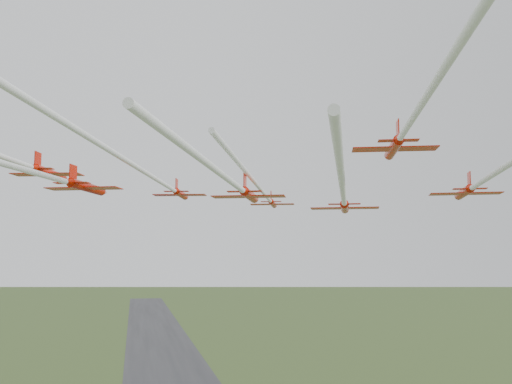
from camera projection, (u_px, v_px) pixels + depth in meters
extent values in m
cube|color=#2E2E30|center=(165.00, 362.00, 270.07)|extent=(38.00, 900.00, 0.04)
cylinder|color=red|center=(273.00, 204.00, 104.25)|extent=(3.34, 7.57, 0.99)
cone|color=red|center=(275.00, 206.00, 108.83)|extent=(1.45, 1.85, 0.99)
cone|color=red|center=(271.00, 201.00, 99.94)|extent=(1.19, 1.31, 0.90)
ellipsoid|color=black|center=(273.00, 203.00, 106.07)|extent=(0.63, 0.93, 0.29)
cube|color=red|center=(272.00, 204.00, 103.51)|extent=(8.25, 4.71, 0.09)
cube|color=red|center=(271.00, 202.00, 100.79)|extent=(3.76, 2.16, 0.07)
cube|color=red|center=(271.00, 196.00, 101.08)|extent=(0.59, 1.57, 1.80)
cylinder|color=silver|center=(252.00, 179.00, 72.12)|extent=(17.90, 52.73, 0.54)
cylinder|color=red|center=(181.00, 194.00, 90.57)|extent=(3.06, 8.00, 1.04)
cone|color=red|center=(186.00, 197.00, 95.38)|extent=(1.44, 1.90, 1.04)
cone|color=red|center=(175.00, 191.00, 86.05)|extent=(1.20, 1.33, 0.94)
ellipsoid|color=black|center=(183.00, 193.00, 92.48)|extent=(0.61, 0.97, 0.30)
cube|color=red|center=(180.00, 195.00, 89.80)|extent=(8.63, 4.50, 0.09)
cube|color=red|center=(176.00, 191.00, 86.93)|extent=(3.93, 2.06, 0.08)
cube|color=red|center=(177.00, 185.00, 87.24)|extent=(0.53, 1.66, 1.88)
cylinder|color=silver|center=(124.00, 159.00, 58.48)|extent=(14.61, 52.83, 0.56)
cylinder|color=red|center=(345.00, 207.00, 84.16)|extent=(4.60, 9.27, 1.23)
cone|color=red|center=(345.00, 210.00, 89.79)|extent=(1.88, 2.32, 1.23)
cone|color=red|center=(344.00, 203.00, 78.86)|extent=(1.53, 1.65, 1.12)
ellipsoid|color=black|center=(345.00, 205.00, 86.40)|extent=(0.82, 1.16, 0.36)
cube|color=red|center=(345.00, 208.00, 83.26)|extent=(10.20, 6.28, 0.11)
cube|color=red|center=(344.00, 204.00, 79.90)|extent=(4.64, 2.87, 0.09)
cube|color=red|center=(344.00, 196.00, 80.26)|extent=(0.84, 1.91, 2.23)
cylinder|color=silver|center=(341.00, 178.00, 53.73)|extent=(18.89, 46.85, 0.67)
cylinder|color=red|center=(50.00, 173.00, 72.99)|extent=(3.26, 8.47, 1.10)
cone|color=red|center=(65.00, 179.00, 78.09)|extent=(1.53, 2.02, 1.10)
cone|color=red|center=(33.00, 167.00, 68.20)|extent=(1.27, 1.41, 1.00)
ellipsoid|color=black|center=(56.00, 173.00, 75.02)|extent=(0.65, 1.02, 0.32)
cube|color=red|center=(47.00, 174.00, 72.17)|extent=(9.15, 4.78, 0.10)
cube|color=red|center=(37.00, 169.00, 69.14)|extent=(4.16, 2.19, 0.08)
cube|color=red|center=(38.00, 160.00, 69.46)|extent=(0.56, 1.76, 1.99)
cylinder|color=red|center=(250.00, 195.00, 70.37)|extent=(3.96, 8.52, 1.12)
cone|color=red|center=(255.00, 200.00, 75.53)|extent=(1.67, 2.10, 1.12)
cone|color=red|center=(243.00, 191.00, 65.51)|extent=(1.37, 1.49, 1.02)
ellipsoid|color=black|center=(252.00, 194.00, 72.42)|extent=(0.73, 1.05, 0.33)
cube|color=red|center=(249.00, 197.00, 69.54)|extent=(9.32, 5.50, 0.10)
cube|color=red|center=(245.00, 191.00, 66.46)|extent=(4.24, 2.52, 0.08)
cube|color=red|center=(245.00, 182.00, 66.79)|extent=(0.71, 1.76, 2.04)
cylinder|color=silver|center=(208.00, 164.00, 46.76)|extent=(13.01, 35.02, 0.61)
cylinder|color=red|center=(464.00, 192.00, 67.26)|extent=(3.90, 7.59, 1.01)
cone|color=red|center=(457.00, 197.00, 71.87)|extent=(1.56, 1.91, 1.01)
cone|color=red|center=(471.00, 188.00, 62.91)|extent=(1.27, 1.37, 0.92)
ellipsoid|color=black|center=(461.00, 191.00, 69.09)|extent=(0.69, 0.95, 0.29)
cube|color=red|center=(465.00, 194.00, 66.51)|extent=(8.37, 5.28, 0.09)
cube|color=red|center=(470.00, 189.00, 63.76)|extent=(3.81, 2.41, 0.07)
cube|color=red|center=(469.00, 180.00, 64.06)|extent=(0.71, 1.56, 1.83)
cylinder|color=red|center=(87.00, 187.00, 59.96)|extent=(3.48, 7.37, 0.97)
cone|color=red|center=(104.00, 192.00, 64.43)|extent=(1.45, 1.82, 0.97)
cone|color=red|center=(68.00, 182.00, 55.76)|extent=(1.19, 1.30, 0.88)
ellipsoid|color=black|center=(94.00, 186.00, 61.74)|extent=(0.63, 0.91, 0.28)
cube|color=red|center=(84.00, 188.00, 59.24)|extent=(8.07, 4.81, 0.09)
cube|color=red|center=(72.00, 183.00, 56.58)|extent=(3.67, 2.20, 0.07)
cube|color=red|center=(73.00, 174.00, 56.87)|extent=(0.63, 1.52, 1.76)
cylinder|color=red|center=(394.00, 148.00, 54.43)|extent=(3.39, 7.54, 0.99)
cone|color=red|center=(388.00, 157.00, 58.99)|extent=(1.45, 1.85, 0.99)
cone|color=red|center=(400.00, 139.00, 50.14)|extent=(1.20, 1.31, 0.90)
ellipsoid|color=black|center=(391.00, 148.00, 56.24)|extent=(0.63, 0.93, 0.29)
cube|color=red|center=(395.00, 149.00, 53.70)|extent=(8.23, 4.75, 0.09)
cube|color=red|center=(398.00, 141.00, 50.98)|extent=(3.74, 2.18, 0.07)
cube|color=red|center=(398.00, 130.00, 51.27)|extent=(0.61, 1.56, 1.79)
cylinder|color=silver|center=(446.00, 66.00, 31.18)|extent=(12.58, 35.64, 0.54)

